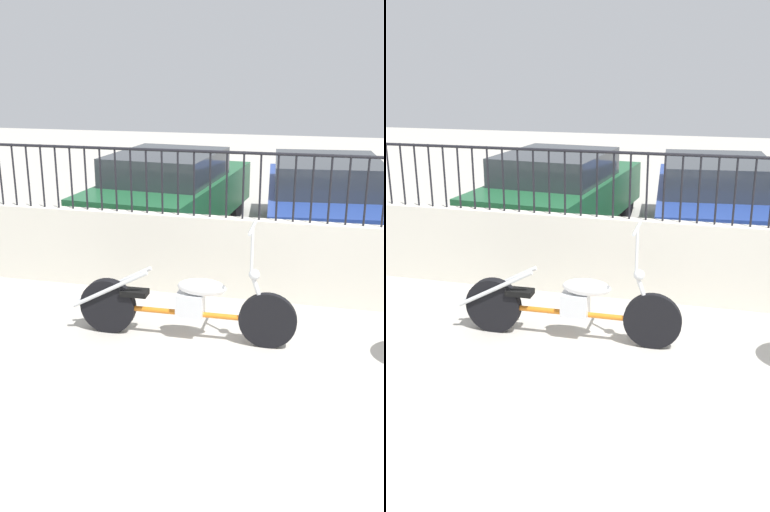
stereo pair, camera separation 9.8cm
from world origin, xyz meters
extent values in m
plane|color=#ADA89E|center=(0.00, 0.00, 0.00)|extent=(40.00, 40.00, 0.00)
cube|color=beige|center=(0.00, 2.55, 0.50)|extent=(8.68, 0.18, 1.00)
cylinder|color=black|center=(-4.04, 2.55, 1.39)|extent=(0.02, 0.02, 0.80)
cylinder|color=black|center=(-3.84, 2.55, 1.39)|extent=(0.02, 0.02, 0.80)
cylinder|color=black|center=(-3.65, 2.55, 1.39)|extent=(0.02, 0.02, 0.80)
cylinder|color=black|center=(-3.45, 2.55, 1.39)|extent=(0.02, 0.02, 0.80)
cylinder|color=black|center=(-3.25, 2.55, 1.39)|extent=(0.02, 0.02, 0.80)
cylinder|color=black|center=(-3.06, 2.55, 1.39)|extent=(0.02, 0.02, 0.80)
cylinder|color=black|center=(-2.86, 2.55, 1.39)|extent=(0.02, 0.02, 0.80)
cylinder|color=black|center=(-2.66, 2.55, 1.39)|extent=(0.02, 0.02, 0.80)
cylinder|color=black|center=(-2.46, 2.55, 1.39)|extent=(0.02, 0.02, 0.80)
cylinder|color=black|center=(-2.27, 2.55, 1.39)|extent=(0.02, 0.02, 0.80)
cylinder|color=black|center=(-2.07, 2.55, 1.39)|extent=(0.02, 0.02, 0.80)
cylinder|color=black|center=(-1.87, 2.55, 1.39)|extent=(0.02, 0.02, 0.80)
cylinder|color=black|center=(-1.68, 2.55, 1.39)|extent=(0.02, 0.02, 0.80)
cylinder|color=black|center=(-1.48, 2.55, 1.39)|extent=(0.02, 0.02, 0.80)
cylinder|color=black|center=(-1.28, 2.55, 1.39)|extent=(0.02, 0.02, 0.80)
cylinder|color=black|center=(-1.08, 2.55, 1.39)|extent=(0.02, 0.02, 0.80)
cylinder|color=black|center=(-0.89, 2.55, 1.39)|extent=(0.02, 0.02, 0.80)
cylinder|color=black|center=(-0.69, 2.55, 1.39)|extent=(0.02, 0.02, 0.80)
cylinder|color=black|center=(-0.49, 2.55, 1.39)|extent=(0.02, 0.02, 0.80)
cylinder|color=black|center=(-0.30, 2.55, 1.39)|extent=(0.02, 0.02, 0.80)
cylinder|color=black|center=(-0.10, 2.55, 1.39)|extent=(0.02, 0.02, 0.80)
cylinder|color=black|center=(0.10, 2.55, 1.39)|extent=(0.02, 0.02, 0.80)
cylinder|color=black|center=(0.30, 2.55, 1.39)|extent=(0.02, 0.02, 0.80)
cylinder|color=black|center=(0.49, 2.55, 1.39)|extent=(0.02, 0.02, 0.80)
cylinder|color=black|center=(0.00, 2.55, 1.77)|extent=(8.68, 0.04, 0.04)
cylinder|color=black|center=(-0.42, 1.28, 0.29)|extent=(0.59, 0.08, 0.59)
cylinder|color=black|center=(-2.11, 1.26, 0.29)|extent=(0.60, 0.12, 0.60)
cylinder|color=orange|center=(-1.26, 1.27, 0.29)|extent=(1.56, 0.08, 0.06)
cube|color=silver|center=(-1.21, 1.27, 0.39)|extent=(0.28, 0.18, 0.24)
ellipsoid|color=white|center=(-1.09, 1.27, 0.59)|extent=(0.51, 0.21, 0.18)
cube|color=black|center=(-1.81, 1.26, 0.47)|extent=(0.28, 0.16, 0.06)
cylinder|color=silver|center=(-0.51, 1.28, 0.54)|extent=(0.22, 0.05, 0.51)
sphere|color=silver|center=(-0.57, 1.28, 0.77)|extent=(0.11, 0.11, 0.11)
cylinder|color=silver|center=(-0.60, 1.28, 1.02)|extent=(0.03, 0.03, 0.46)
cylinder|color=silver|center=(-0.60, 1.28, 1.25)|extent=(0.04, 0.52, 0.03)
cylinder|color=silver|center=(-2.06, 1.19, 0.51)|extent=(0.84, 0.06, 0.48)
cylinder|color=silver|center=(-2.06, 1.33, 0.51)|extent=(0.84, 0.06, 0.48)
cylinder|color=black|center=(-3.20, 6.50, 0.32)|extent=(0.17, 0.65, 0.64)
cylinder|color=black|center=(-1.55, 6.35, 0.32)|extent=(0.17, 0.65, 0.64)
cylinder|color=black|center=(-3.43, 3.97, 0.32)|extent=(0.17, 0.65, 0.64)
cylinder|color=black|center=(-1.78, 3.83, 0.32)|extent=(0.17, 0.65, 0.64)
cube|color=#1E5933|center=(-2.49, 5.16, 0.59)|extent=(2.12, 4.22, 0.70)
cube|color=#2D3338|center=(-2.51, 4.96, 1.16)|extent=(1.76, 2.09, 0.45)
cylinder|color=black|center=(-0.92, 6.48, 0.32)|extent=(0.17, 0.65, 0.64)
cylinder|color=black|center=(0.72, 6.64, 0.32)|extent=(0.17, 0.65, 0.64)
cylinder|color=black|center=(-0.67, 3.89, 0.32)|extent=(0.17, 0.65, 0.64)
cube|color=navy|center=(0.02, 5.27, 0.57)|extent=(2.16, 4.34, 0.66)
cube|color=#2D3338|center=(0.04, 5.06, 1.13)|extent=(1.77, 2.16, 0.47)
camera|label=1|loc=(0.06, -3.96, 2.72)|focal=40.00mm
camera|label=2|loc=(0.16, -3.93, 2.72)|focal=40.00mm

